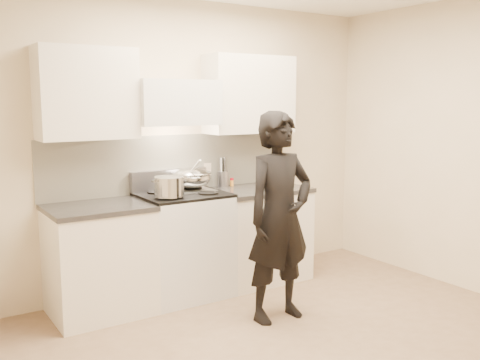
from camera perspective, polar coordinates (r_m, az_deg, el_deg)
name	(u,v)px	position (r m, az deg, el deg)	size (l,w,h in m)	color
ground_plane	(310,345)	(4.12, 7.52, -17.01)	(4.00, 4.00, 0.00)	#876D54
room_shell	(276,124)	(3.98, 3.83, 6.00)	(4.04, 3.54, 2.70)	beige
stove	(183,244)	(4.92, -6.05, -6.82)	(0.76, 0.65, 0.96)	silver
counter_right	(258,233)	(5.34, 1.94, -5.70)	(0.92, 0.67, 0.92)	silver
counter_left	(100,259)	(4.63, -14.75, -8.20)	(0.82, 0.67, 0.92)	silver
wok	(191,178)	(4.97, -5.21, 0.25)	(0.37, 0.46, 0.30)	#B0B0B0
stock_pot	(169,187)	(4.58, -7.56, -0.70)	(0.35, 0.31, 0.17)	#B0B0B0
utensil_crock	(223,178)	(5.29, -1.84, 0.24)	(0.11, 0.11, 0.29)	#9796A3
spice_jar	(232,182)	(5.34, -0.88, -0.22)	(0.04, 0.04, 0.08)	orange
oil_glass	(282,178)	(5.52, 4.54, 0.26)	(0.07, 0.07, 0.12)	#A45502
person	(279,217)	(4.30, 4.23, -3.95)	(0.62, 0.41, 1.69)	black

